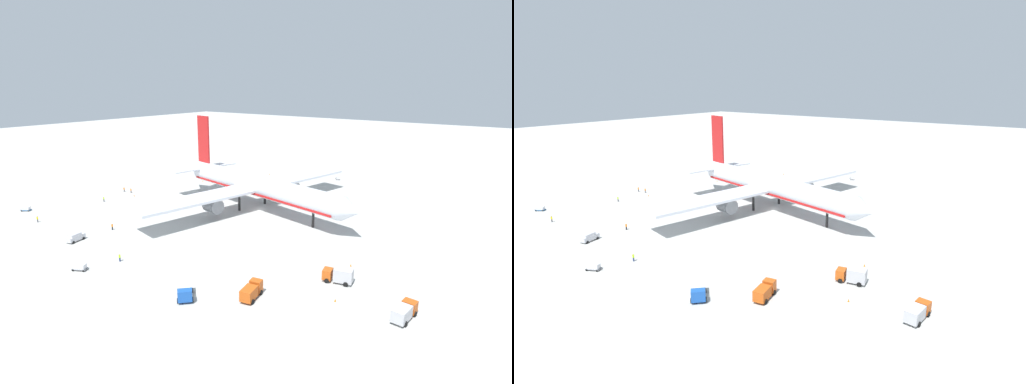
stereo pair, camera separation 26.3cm
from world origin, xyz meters
TOP-DOWN VIEW (x-y plane):
  - ground_plane at (0.00, 0.00)m, footprint 600.00×600.00m
  - airliner at (-1.41, 0.28)m, footprint 70.43×75.93m
  - service_truck_0 at (52.60, -33.70)m, footprint 2.90×6.09m
  - service_truck_1 at (19.67, -49.51)m, footprint 5.31×5.26m
  - service_truck_2 at (38.90, -28.37)m, footprint 5.92×3.48m
  - service_truck_3 at (29.08, -42.71)m, footprint 3.18×5.67m
  - service_van at (-20.55, -46.15)m, footprint 2.70×4.67m
  - baggage_cart_0 at (-5.37, -54.25)m, footprint 3.45×2.61m
  - baggage_cart_1 at (-54.39, -41.61)m, footprint 2.99×2.67m
  - baggage_cart_2 at (2.18, 49.36)m, footprint 2.62×3.24m
  - ground_worker_0 at (-20.08, -36.36)m, footprint 0.46×0.46m
  - ground_worker_1 at (-44.35, -22.44)m, footprint 0.56×0.56m
  - ground_worker_2 at (-46.17, -10.68)m, footprint 0.50×0.50m
  - ground_worker_3 at (-2.40, -46.94)m, footprint 0.47×0.47m
  - ground_worker_4 at (-41.48, -44.67)m, footprint 0.43×0.43m
  - ground_worker_5 at (-49.24, -11.19)m, footprint 0.53×0.53m
  - traffic_cone_0 at (-37.45, 15.50)m, footprint 0.36×0.36m
  - traffic_cone_1 at (-23.87, 40.43)m, footprint 0.36×0.36m
  - traffic_cone_2 at (41.44, -35.16)m, footprint 0.36×0.36m
  - traffic_cone_3 at (-41.76, -12.81)m, footprint 0.36×0.36m
  - traffic_cone_4 at (37.93, -20.49)m, footprint 0.36×0.36m

SIDE VIEW (x-z plane):
  - ground_plane at x=0.00m, z-range 0.00..0.00m
  - traffic_cone_0 at x=-37.45m, z-range 0.00..0.55m
  - traffic_cone_1 at x=-23.87m, z-range 0.00..0.55m
  - traffic_cone_2 at x=41.44m, z-range 0.00..0.55m
  - traffic_cone_3 at x=-41.76m, z-range 0.00..0.55m
  - traffic_cone_4 at x=37.93m, z-range 0.00..0.55m
  - baggage_cart_1 at x=-54.39m, z-range 0.07..1.29m
  - baggage_cart_0 at x=-5.37m, z-range 0.07..1.40m
  - baggage_cart_2 at x=2.18m, z-range 0.07..1.48m
  - ground_worker_2 at x=-46.17m, z-range 0.01..1.62m
  - ground_worker_5 at x=-49.24m, z-range 0.01..1.65m
  - ground_worker_1 at x=-44.35m, z-range 0.01..1.65m
  - ground_worker_4 at x=-41.48m, z-range 0.01..1.73m
  - ground_worker_3 at x=-2.40m, z-range 0.01..1.74m
  - ground_worker_0 at x=-20.08m, z-range 0.02..1.76m
  - service_van at x=-20.55m, z-range 0.05..2.02m
  - service_truck_1 at x=19.67m, z-range 0.07..2.50m
  - service_truck_0 at x=52.60m, z-range 0.17..2.62m
  - service_truck_3 at x=29.08m, z-range 0.12..2.72m
  - service_truck_2 at x=38.90m, z-range 0.11..2.99m
  - airliner at x=-1.41m, z-range -5.95..19.85m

